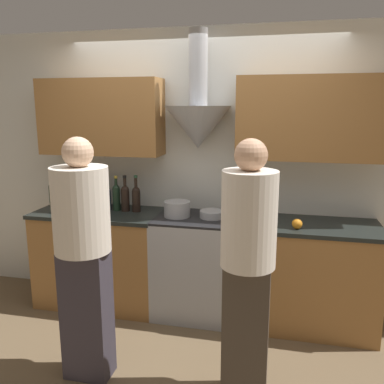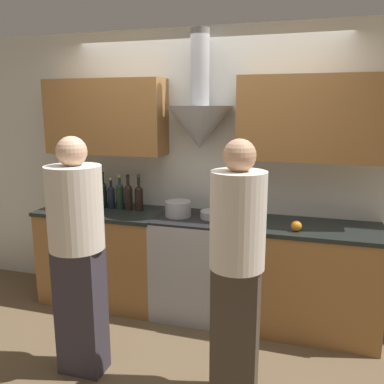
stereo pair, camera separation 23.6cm
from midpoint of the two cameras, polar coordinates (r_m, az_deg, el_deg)
name	(u,v)px [view 1 (the left image)]	position (r m, az deg, el deg)	size (l,w,h in m)	color
ground_plane	(186,331)	(3.71, -2.83, -18.90)	(12.00, 12.00, 0.00)	brown
wall_back	(202,153)	(3.80, -0.40, 5.45)	(8.40, 0.59, 2.60)	silver
counter_left	(101,257)	(4.12, -14.30, -8.84)	(1.19, 0.62, 0.93)	#9E6B38
counter_right	(302,275)	(3.70, 13.42, -11.23)	(1.25, 0.62, 0.93)	#9E6B38
stove_range	(194,265)	(3.80, -1.46, -10.20)	(0.70, 0.60, 0.93)	#A8AAAF
wine_bottle_0	(53,193)	(4.25, -20.47, -0.19)	(0.07, 0.07, 0.33)	black
wine_bottle_1	(63,195)	(4.20, -19.24, -0.37)	(0.07, 0.07, 0.31)	black
wine_bottle_2	(71,194)	(4.15, -18.23, -0.31)	(0.08, 0.08, 0.33)	black
wine_bottle_3	(81,195)	(4.12, -16.96, -0.48)	(0.07, 0.07, 0.32)	black
wine_bottle_4	(91,196)	(4.07, -15.65, -0.51)	(0.07, 0.07, 0.31)	black
wine_bottle_5	(99,195)	(4.03, -14.58, -0.40)	(0.07, 0.07, 0.35)	black
wine_bottle_6	(107,197)	(3.98, -13.46, -0.73)	(0.07, 0.07, 0.30)	black
wine_bottle_7	(116,196)	(3.94, -12.26, -0.57)	(0.07, 0.07, 0.33)	black
wine_bottle_8	(125,197)	(3.90, -11.07, -0.67)	(0.08, 0.08, 0.34)	black
wine_bottle_9	(136,197)	(3.86, -9.58, -0.77)	(0.08, 0.08, 0.35)	black
stock_pot	(177,209)	(3.66, -3.95, -2.40)	(0.24, 0.24, 0.14)	#A8AAAF
mixing_bowl	(212,214)	(3.62, 0.96, -3.13)	(0.22, 0.22, 0.06)	#A8AAAF
orange_fruit	(297,224)	(3.37, 12.61, -4.41)	(0.08, 0.08, 0.08)	orange
person_foreground_left	(83,251)	(2.91, -17.28, -7.95)	(0.38, 0.38, 1.71)	#38333D
person_foreground_right	(248,261)	(2.60, 5.23, -9.62)	(0.35, 0.35, 1.72)	#473D33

